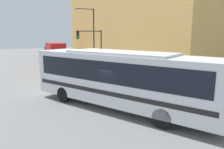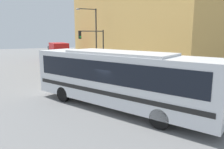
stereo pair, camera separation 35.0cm
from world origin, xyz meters
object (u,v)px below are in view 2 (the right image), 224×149
at_px(delivery_truck, 58,50).
at_px(pedestrian_near_corner, 104,59).
at_px(street_lamp, 94,32).
at_px(fire_hydrant, 150,81).
at_px(parking_meter, 126,67).
at_px(city_bus, 118,76).
at_px(traffic_light_pole, 94,42).

relative_size(delivery_truck, pedestrian_near_corner, 3.58).
xyz_separation_m(delivery_truck, street_lamp, (2.75, -10.37, 3.06)).
bearing_deg(street_lamp, fire_hydrant, -89.49).
bearing_deg(parking_meter, delivery_truck, 98.52).
relative_size(city_bus, street_lamp, 1.56).
xyz_separation_m(fire_hydrant, traffic_light_pole, (-1.04, 10.39, 2.92)).
height_order(traffic_light_pole, pedestrian_near_corner, traffic_light_pole).
distance_m(street_lamp, pedestrian_near_corner, 4.01).
relative_size(traffic_light_pole, parking_meter, 3.57).
distance_m(parking_meter, street_lamp, 9.45).
bearing_deg(street_lamp, pedestrian_near_corner, -67.11).
xyz_separation_m(city_bus, parking_meter, (4.87, 7.95, -0.90)).
bearing_deg(street_lamp, parking_meter, -89.23).
xyz_separation_m(city_bus, fire_hydrant, (4.87, 3.65, -1.45)).
height_order(delivery_truck, street_lamp, street_lamp).
xyz_separation_m(parking_meter, pedestrian_near_corner, (0.63, 6.98, 0.05)).
bearing_deg(fire_hydrant, delivery_truck, 96.97).
bearing_deg(city_bus, delivery_truck, 58.77).
bearing_deg(fire_hydrant, street_lamp, 90.51).
bearing_deg(pedestrian_near_corner, fire_hydrant, -93.20).
bearing_deg(delivery_truck, street_lamp, -75.16).
xyz_separation_m(delivery_truck, pedestrian_near_corner, (3.50, -12.14, -0.46)).
xyz_separation_m(delivery_truck, traffic_light_pole, (1.82, -13.03, 1.86)).
bearing_deg(parking_meter, fire_hydrant, -90.00).
bearing_deg(pedestrian_near_corner, traffic_light_pole, -152.05).
bearing_deg(traffic_light_pole, fire_hydrant, -84.26).
distance_m(city_bus, pedestrian_near_corner, 15.93).
height_order(city_bus, street_lamp, street_lamp).
bearing_deg(delivery_truck, fire_hydrant, -83.03).
relative_size(traffic_light_pole, street_lamp, 0.63).
xyz_separation_m(traffic_light_pole, parking_meter, (1.04, -6.09, -2.37)).
height_order(city_bus, parking_meter, city_bus).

